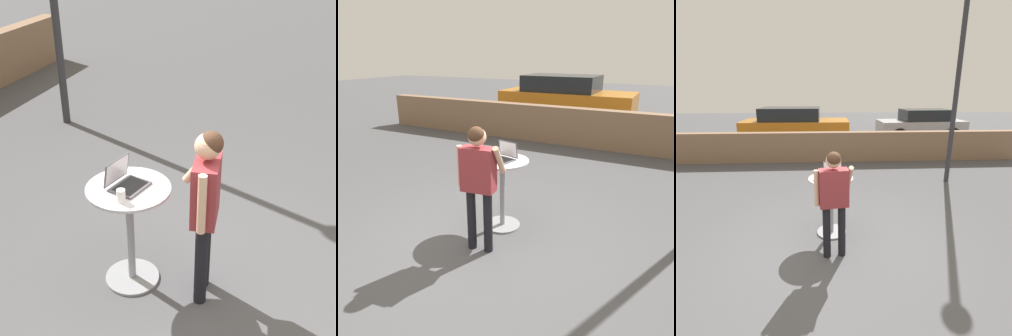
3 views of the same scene
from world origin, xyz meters
The scene contains 5 objects.
ground_plane centered at (0.00, 0.00, 0.00)m, with size 50.00×50.00×0.00m, color #4C4C4F.
cafe_table centered at (0.01, 0.66, 0.63)m, with size 0.72×0.72×0.99m.
laptop centered at (0.02, 0.69, 1.04)m, with size 0.37×0.34×0.24m.
coffee_mug centered at (-0.21, 0.63, 1.05)m, with size 0.11×0.07×0.11m.
standing_person centered at (0.05, 0.00, 1.00)m, with size 0.54×0.39×1.58m.
Camera 1 is at (-3.06, -0.76, 3.01)m, focal length 50.00 mm.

